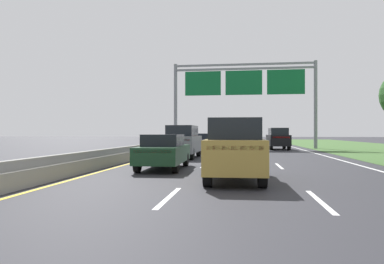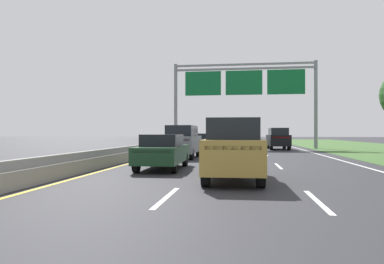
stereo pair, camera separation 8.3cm
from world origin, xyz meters
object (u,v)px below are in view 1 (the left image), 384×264
pickup_truck_white (240,137)px  car_navy_left_lane_sedan (204,141)px  overhead_sign_gantry (244,87)px  car_darkgreen_left_lane_sedan (164,151)px  car_grey_left_lane_suv (183,141)px  car_gold_centre_lane_suv (235,149)px  car_black_right_lane_suv (278,138)px

pickup_truck_white → car_navy_left_lane_sedan: 13.28m
overhead_sign_gantry → car_darkgreen_left_lane_sedan: (-3.77, -22.20, -5.68)m
pickup_truck_white → car_grey_left_lane_suv: bearing=171.0°
overhead_sign_gantry → car_gold_centre_lane_suv: 26.08m
car_black_right_lane_suv → car_grey_left_lane_suv: bearing=149.0°
pickup_truck_white → car_darkgreen_left_lane_sedan: 31.67m
overhead_sign_gantry → car_darkgreen_left_lane_sedan: bearing=-99.6°
overhead_sign_gantry → car_gold_centre_lane_suv: bearing=-91.2°
car_gold_centre_lane_suv → car_darkgreen_left_lane_sedan: bearing=43.2°
pickup_truck_white → overhead_sign_gantry: bearing=-177.9°
overhead_sign_gantry → car_navy_left_lane_sedan: 7.73m
pickup_truck_white → car_darkgreen_left_lane_sedan: bearing=173.4°
car_navy_left_lane_sedan → pickup_truck_white: bearing=-14.7°
car_black_right_lane_suv → car_navy_left_lane_sedan: size_ratio=1.07×
overhead_sign_gantry → car_grey_left_lane_suv: (-4.06, -15.06, -5.40)m
car_navy_left_lane_sedan → car_grey_left_lane_suv: car_grey_left_lane_suv is taller
overhead_sign_gantry → car_grey_left_lane_suv: size_ratio=3.19×
car_gold_centre_lane_suv → car_grey_left_lane_suv: (-3.52, 10.46, 0.00)m
pickup_truck_white → car_gold_centre_lane_suv: (-0.11, -34.81, 0.02)m
car_darkgreen_left_lane_sedan → car_black_right_lane_suv: car_black_right_lane_suv is taller
car_gold_centre_lane_suv → car_navy_left_lane_sedan: 22.24m
car_gold_centre_lane_suv → overhead_sign_gantry: bearing=-2.3°
overhead_sign_gantry → car_black_right_lane_suv: 6.70m
overhead_sign_gantry → car_gold_centre_lane_suv: overhead_sign_gantry is taller
car_black_right_lane_suv → car_gold_centre_lane_suv: (-3.85, -23.33, 0.00)m
car_darkgreen_left_lane_sedan → car_grey_left_lane_suv: size_ratio=0.94×
car_gold_centre_lane_suv → car_navy_left_lane_sedan: car_gold_centre_lane_suv is taller
overhead_sign_gantry → car_black_right_lane_suv: bearing=-33.4°
car_darkgreen_left_lane_sedan → car_grey_left_lane_suv: bearing=1.4°
car_black_right_lane_suv → car_navy_left_lane_sedan: (-7.20, -1.35, -0.28)m
car_darkgreen_left_lane_sedan → car_navy_left_lane_sedan: size_ratio=1.00×
car_darkgreen_left_lane_sedan → car_gold_centre_lane_suv: size_ratio=0.94×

